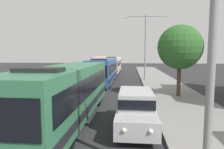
% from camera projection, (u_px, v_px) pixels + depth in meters
% --- Properties ---
extents(bus_lead, '(2.58, 11.89, 3.21)m').
position_uv_depth(bus_lead, '(69.00, 90.00, 11.05)').
color(bus_lead, '#33724C').
rests_on(bus_lead, ground_plane).
extents(bus_second_in_line, '(2.58, 11.68, 3.21)m').
position_uv_depth(bus_second_in_line, '(104.00, 70.00, 24.98)').
color(bus_second_in_line, '#284C8C').
rests_on(bus_second_in_line, ground_plane).
extents(bus_middle, '(2.58, 11.87, 3.21)m').
position_uv_depth(bus_middle, '(113.00, 64.00, 38.25)').
color(bus_middle, silver).
rests_on(bus_middle, ground_plane).
extents(white_suv, '(1.86, 4.81, 1.90)m').
position_uv_depth(white_suv, '(136.00, 108.00, 9.89)').
color(white_suv, '#B7B7BC').
rests_on(white_suv, ground_plane).
extents(box_truck_oncoming, '(2.35, 7.70, 3.15)m').
position_uv_depth(box_truck_oncoming, '(100.00, 63.00, 43.62)').
color(box_truck_oncoming, maroon).
rests_on(box_truck_oncoming, ground_plane).
extents(streetlamp_mid, '(6.39, 0.28, 8.84)m').
position_uv_depth(streetlamp_mid, '(145.00, 41.00, 26.93)').
color(streetlamp_mid, gray).
rests_on(streetlamp_mid, sidewalk).
extents(roadside_tree, '(3.73, 3.73, 6.01)m').
position_uv_depth(roadside_tree, '(180.00, 47.00, 16.53)').
color(roadside_tree, '#4C3823').
rests_on(roadside_tree, sidewalk).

